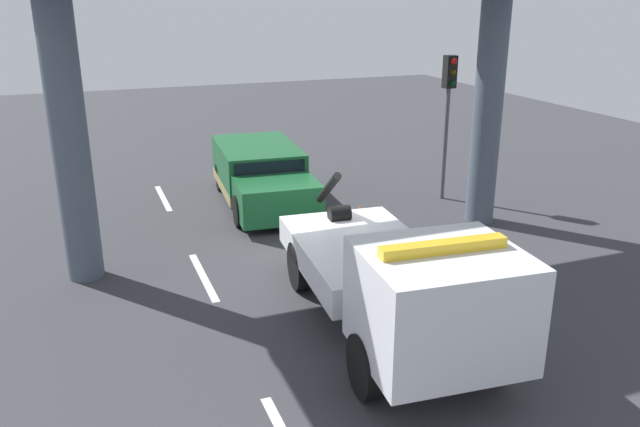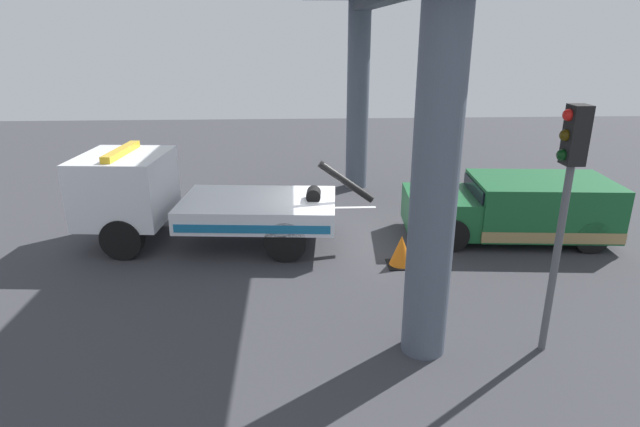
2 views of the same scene
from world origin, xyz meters
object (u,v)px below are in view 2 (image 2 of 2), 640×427
object	(u,v)px
tow_truck_white	(182,198)
traffic_light_near	(568,179)
traffic_cone_orange	(401,251)
towed_van_green	(517,209)

from	to	relation	value
tow_truck_white	traffic_light_near	distance (m)	8.91
traffic_light_near	traffic_cone_orange	distance (m)	4.74
towed_van_green	traffic_light_near	xyz separation A→B (m)	(1.60, 5.09, 2.25)
tow_truck_white	traffic_light_near	xyz separation A→B (m)	(-7.03, 5.16, 1.83)
towed_van_green	traffic_light_near	distance (m)	5.79
traffic_light_near	tow_truck_white	bearing A→B (deg)	-36.29
towed_van_green	traffic_cone_orange	xyz separation A→B (m)	(3.34, 1.60, -0.43)
tow_truck_white	traffic_cone_orange	size ratio (longest dim) A/B	9.99
tow_truck_white	traffic_light_near	size ratio (longest dim) A/B	1.76
towed_van_green	traffic_cone_orange	size ratio (longest dim) A/B	7.30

